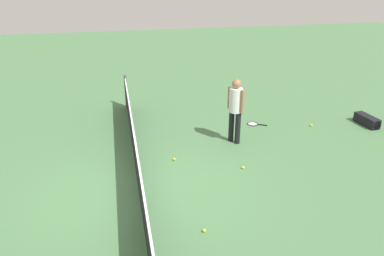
{
  "coord_description": "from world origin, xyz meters",
  "views": [
    {
      "loc": [
        -6.75,
        0.27,
        4.35
      ],
      "look_at": [
        0.9,
        -1.31,
        0.9
      ],
      "focal_mm": 35.34,
      "sensor_mm": 36.0,
      "label": 1
    }
  ],
  "objects_px": {
    "tennis_ball_midcourt": "(311,125)",
    "tennis_ball_baseline": "(204,231)",
    "tennis_ball_near_player": "(243,168)",
    "tennis_racket_near_player": "(253,124)",
    "player_near_side": "(236,106)",
    "equipment_bag": "(368,121)",
    "tennis_ball_stray_left": "(174,159)"
  },
  "relations": [
    {
      "from": "player_near_side",
      "to": "tennis_ball_baseline",
      "type": "xyz_separation_m",
      "value": [
        -3.38,
        1.61,
        -0.98
      ]
    },
    {
      "from": "tennis_ball_baseline",
      "to": "tennis_ball_stray_left",
      "type": "height_order",
      "value": "same"
    },
    {
      "from": "tennis_ball_midcourt",
      "to": "tennis_ball_stray_left",
      "type": "xyz_separation_m",
      "value": [
        -1.22,
        4.2,
        0.0
      ]
    },
    {
      "from": "tennis_racket_near_player",
      "to": "tennis_ball_midcourt",
      "type": "height_order",
      "value": "tennis_ball_midcourt"
    },
    {
      "from": "equipment_bag",
      "to": "tennis_ball_near_player",
      "type": "bearing_deg",
      "value": 111.0
    },
    {
      "from": "tennis_ball_baseline",
      "to": "tennis_ball_near_player",
      "type": "bearing_deg",
      "value": -35.16
    },
    {
      "from": "tennis_racket_near_player",
      "to": "tennis_ball_near_player",
      "type": "height_order",
      "value": "tennis_ball_near_player"
    },
    {
      "from": "tennis_ball_near_player",
      "to": "tennis_ball_baseline",
      "type": "height_order",
      "value": "same"
    },
    {
      "from": "tennis_ball_midcourt",
      "to": "tennis_ball_baseline",
      "type": "xyz_separation_m",
      "value": [
        -3.91,
        4.11,
        0.0
      ]
    },
    {
      "from": "tennis_ball_near_player",
      "to": "tennis_ball_midcourt",
      "type": "distance_m",
      "value": 3.34
    },
    {
      "from": "tennis_racket_near_player",
      "to": "player_near_side",
      "type": "bearing_deg",
      "value": 137.35
    },
    {
      "from": "tennis_ball_near_player",
      "to": "tennis_ball_baseline",
      "type": "relative_size",
      "value": 1.0
    },
    {
      "from": "tennis_ball_stray_left",
      "to": "tennis_ball_near_player",
      "type": "bearing_deg",
      "value": -115.8
    },
    {
      "from": "tennis_ball_midcourt",
      "to": "tennis_racket_near_player",
      "type": "bearing_deg",
      "value": 73.81
    },
    {
      "from": "tennis_ball_midcourt",
      "to": "tennis_ball_baseline",
      "type": "height_order",
      "value": "same"
    },
    {
      "from": "tennis_ball_near_player",
      "to": "tennis_ball_baseline",
      "type": "xyz_separation_m",
      "value": [
        -1.97,
        1.39,
        0.0
      ]
    },
    {
      "from": "tennis_racket_near_player",
      "to": "tennis_ball_near_player",
      "type": "xyz_separation_m",
      "value": [
        -2.4,
        1.13,
        0.02
      ]
    },
    {
      "from": "player_near_side",
      "to": "equipment_bag",
      "type": "height_order",
      "value": "player_near_side"
    },
    {
      "from": "tennis_ball_near_player",
      "to": "tennis_ball_midcourt",
      "type": "relative_size",
      "value": 1.0
    },
    {
      "from": "tennis_racket_near_player",
      "to": "tennis_ball_midcourt",
      "type": "distance_m",
      "value": 1.65
    },
    {
      "from": "tennis_ball_baseline",
      "to": "equipment_bag",
      "type": "xyz_separation_m",
      "value": [
        3.63,
        -5.72,
        0.11
      ]
    },
    {
      "from": "tennis_racket_near_player",
      "to": "equipment_bag",
      "type": "xyz_separation_m",
      "value": [
        -0.74,
        -3.2,
        0.13
      ]
    },
    {
      "from": "tennis_ball_stray_left",
      "to": "equipment_bag",
      "type": "relative_size",
      "value": 0.08
    },
    {
      "from": "player_near_side",
      "to": "tennis_racket_near_player",
      "type": "distance_m",
      "value": 1.67
    },
    {
      "from": "tennis_racket_near_player",
      "to": "equipment_bag",
      "type": "relative_size",
      "value": 0.72
    },
    {
      "from": "tennis_ball_near_player",
      "to": "equipment_bag",
      "type": "xyz_separation_m",
      "value": [
        1.66,
        -4.33,
        0.11
      ]
    },
    {
      "from": "tennis_ball_midcourt",
      "to": "tennis_ball_near_player",
      "type": "bearing_deg",
      "value": 125.46
    },
    {
      "from": "player_near_side",
      "to": "tennis_ball_near_player",
      "type": "bearing_deg",
      "value": 171.06
    },
    {
      "from": "player_near_side",
      "to": "tennis_racket_near_player",
      "type": "bearing_deg",
      "value": -42.65
    },
    {
      "from": "tennis_racket_near_player",
      "to": "tennis_ball_baseline",
      "type": "relative_size",
      "value": 9.0
    },
    {
      "from": "player_near_side",
      "to": "tennis_ball_stray_left",
      "type": "bearing_deg",
      "value": 112.08
    },
    {
      "from": "tennis_racket_near_player",
      "to": "tennis_ball_baseline",
      "type": "distance_m",
      "value": 5.04
    }
  ]
}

